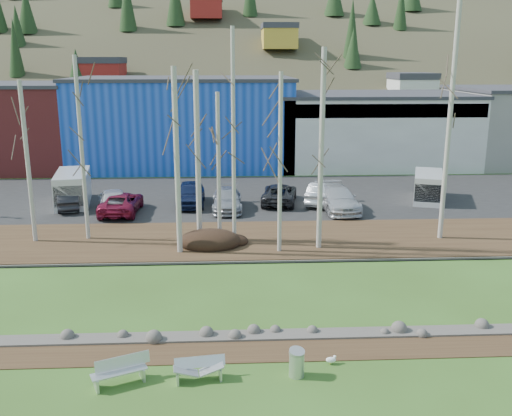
{
  "coord_description": "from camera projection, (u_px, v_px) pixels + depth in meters",
  "views": [
    {
      "loc": [
        -1.87,
        -15.92,
        9.84
      ],
      "look_at": [
        -0.46,
        12.28,
        2.5
      ],
      "focal_mm": 40.0,
      "sensor_mm": 36.0,
      "label": 1
    }
  ],
  "objects": [
    {
      "name": "far_bank_rocks",
      "position": [
        266.0,
        260.0,
        28.88
      ],
      "size": [
        80.0,
        0.8,
        0.46
      ],
      "primitive_type": null,
      "color": "#47423D",
      "rests_on": "ground"
    },
    {
      "name": "far_bank",
      "position": [
        262.0,
        240.0,
        31.96
      ],
      "size": [
        80.0,
        7.0,
        0.15
      ],
      "primitive_type": "cube",
      "color": "#382616",
      "rests_on": "ground"
    },
    {
      "name": "birch_5",
      "position": [
        219.0,
        168.0,
        30.61
      ],
      "size": [
        0.22,
        0.22,
        8.1
      ],
      "color": "beige",
      "rests_on": "far_bank"
    },
    {
      "name": "hillside",
      "position": [
        237.0,
        13.0,
        94.75
      ],
      "size": [
        160.0,
        72.0,
        35.0
      ],
      "primitive_type": null,
      "color": "#342E20",
      "rests_on": "ground"
    },
    {
      "name": "building_blue",
      "position": [
        184.0,
        122.0,
        54.32
      ],
      "size": [
        20.4,
        12.24,
        8.3
      ],
      "color": "#123EAC",
      "rests_on": "ground"
    },
    {
      "name": "birch_4",
      "position": [
        177.0,
        163.0,
        28.57
      ],
      "size": [
        0.28,
        0.28,
        9.42
      ],
      "color": "beige",
      "rests_on": "far_bank"
    },
    {
      "name": "car_0",
      "position": [
        113.0,
        200.0,
        37.57
      ],
      "size": [
        2.95,
        4.95,
        1.58
      ],
      "primitive_type": "imported",
      "rotation": [
        0.0,
        0.0,
        3.39
      ],
      "color": "silver",
      "rests_on": "parking_lot"
    },
    {
      "name": "bench_damaged",
      "position": [
        199.0,
        369.0,
        18.04
      ],
      "size": [
        1.66,
        0.73,
        0.71
      ],
      "rotation": [
        0.0,
        0.0,
        0.13
      ],
      "color": "silver",
      "rests_on": "ground"
    },
    {
      "name": "parking_lot",
      "position": [
        254.0,
        197.0,
        42.11
      ],
      "size": [
        80.0,
        14.0,
        0.14
      ],
      "primitive_type": "cube",
      "color": "black",
      "rests_on": "ground"
    },
    {
      "name": "bench_intact",
      "position": [
        120.0,
        371.0,
        17.8
      ],
      "size": [
        1.78,
        1.16,
        0.86
      ],
      "rotation": [
        0.0,
        0.0,
        0.41
      ],
      "color": "silver",
      "rests_on": "ground"
    },
    {
      "name": "van_white",
      "position": [
        428.0,
        187.0,
        40.32
      ],
      "size": [
        3.24,
        4.88,
        1.98
      ],
      "rotation": [
        0.0,
        0.0,
        -0.33
      ],
      "color": "silver",
      "rests_on": "parking_lot"
    },
    {
      "name": "car_3",
      "position": [
        227.0,
        200.0,
        37.99
      ],
      "size": [
        1.97,
        4.78,
        1.38
      ],
      "primitive_type": "imported",
      "rotation": [
        0.0,
        0.0,
        0.01
      ],
      "color": "#999AA0",
      "rests_on": "parking_lot"
    },
    {
      "name": "near_bank_rocks",
      "position": [
        281.0,
        336.0,
        20.96
      ],
      "size": [
        80.0,
        0.8,
        0.5
      ],
      "primitive_type": null,
      "color": "#47423D",
      "rests_on": "ground"
    },
    {
      "name": "building_white",
      "position": [
        370.0,
        128.0,
        55.36
      ],
      "size": [
        18.36,
        12.24,
        6.8
      ],
      "color": "#B8B9B4",
      "rests_on": "ground"
    },
    {
      "name": "car_7",
      "position": [
        337.0,
        198.0,
        37.88
      ],
      "size": [
        2.63,
        5.56,
        1.57
      ],
      "primitive_type": "imported",
      "rotation": [
        0.0,
        0.0,
        0.08
      ],
      "color": "silver",
      "rests_on": "parking_lot"
    },
    {
      "name": "ground",
      "position": [
        290.0,
        382.0,
        17.96
      ],
      "size": [
        200.0,
        200.0,
        0.0
      ],
      "primitive_type": "plane",
      "color": "#33511B",
      "rests_on": "ground"
    },
    {
      "name": "dirt_strip",
      "position": [
        283.0,
        349.0,
        19.98
      ],
      "size": [
        80.0,
        1.8,
        0.03
      ],
      "primitive_type": "cube",
      "color": "#382616",
      "rests_on": "ground"
    },
    {
      "name": "car_1",
      "position": [
        68.0,
        199.0,
        38.24
      ],
      "size": [
        2.38,
        4.11,
        1.28
      ],
      "primitive_type": "imported",
      "rotation": [
        0.0,
        0.0,
        3.42
      ],
      "color": "black",
      "rests_on": "parking_lot"
    },
    {
      "name": "seagull",
      "position": [
        331.0,
        360.0,
        19.0
      ],
      "size": [
        0.4,
        0.19,
        0.29
      ],
      "rotation": [
        0.0,
        0.0,
        0.32
      ],
      "color": "gold",
      "rests_on": "ground"
    },
    {
      "name": "birch_6",
      "position": [
        280.0,
        165.0,
        28.76
      ],
      "size": [
        0.22,
        0.22,
        9.16
      ],
      "color": "beige",
      "rests_on": "far_bank"
    },
    {
      "name": "birch_1",
      "position": [
        82.0,
        150.0,
        30.76
      ],
      "size": [
        0.22,
        0.22,
        9.97
      ],
      "color": "beige",
      "rests_on": "far_bank"
    },
    {
      "name": "birch_7",
      "position": [
        321.0,
        151.0,
        29.17
      ],
      "size": [
        0.27,
        0.27,
        10.33
      ],
      "color": "beige",
      "rests_on": "far_bank"
    },
    {
      "name": "litter_bin",
      "position": [
        297.0,
        364.0,
        18.21
      ],
      "size": [
        0.65,
        0.65,
        0.85
      ],
      "primitive_type": "cylinder",
      "rotation": [
        0.0,
        0.0,
        0.42
      ],
      "color": "silver",
      "rests_on": "ground"
    },
    {
      "name": "birch_8",
      "position": [
        449.0,
        124.0,
        30.51
      ],
      "size": [
        0.26,
        0.26,
        12.78
      ],
      "color": "beige",
      "rests_on": "far_bank"
    },
    {
      "name": "car_4",
      "position": [
        190.0,
        194.0,
        39.18
      ],
      "size": [
        1.95,
        4.73,
        1.6
      ],
      "primitive_type": "imported",
      "rotation": [
        0.0,
        0.0,
        0.01
      ],
      "color": "#172246",
      "rests_on": "parking_lot"
    },
    {
      "name": "car_2",
      "position": [
        121.0,
        203.0,
        37.14
      ],
      "size": [
        2.4,
        5.03,
        1.39
      ],
      "primitive_type": "imported",
      "rotation": [
        0.0,
        0.0,
        3.12
      ],
      "color": "maroon",
      "rests_on": "parking_lot"
    },
    {
      "name": "birch_0",
      "position": [
        28.0,
        163.0,
        30.48
      ],
      "size": [
        0.23,
        0.23,
        8.71
      ],
      "color": "beige",
      "rests_on": "far_bank"
    },
    {
      "name": "river",
      "position": [
        272.0,
        292.0,
        24.92
      ],
      "size": [
        80.0,
        8.0,
        0.9
      ],
      "primitive_type": null,
      "color": "black",
      "rests_on": "ground"
    },
    {
      "name": "car_6",
      "position": [
        279.0,
        194.0,
        39.75
      ],
      "size": [
        2.98,
        5.15,
        1.35
      ],
      "primitive_type": "imported",
      "rotation": [
        0.0,
        0.0,
        2.98
      ],
      "color": "#29282B",
      "rests_on": "parking_lot"
    },
    {
      "name": "van_grey",
      "position": [
        73.0,
        189.0,
        39.27
      ],
      "size": [
        2.94,
        5.37,
        2.22
      ],
      "rotation": [
        0.0,
        0.0,
        0.17
      ],
      "color": "silver",
      "rests_on": "parking_lot"
    },
    {
      "name": "dirt_mound",
      "position": [
        210.0,
        240.0,
        30.63
      ],
      "size": [
        3.35,
        2.36,
        0.66
      ],
      "primitive_type": "ellipsoid",
      "color": "black",
      "rests_on": "far_bank"
    },
    {
      "name": "birch_3",
      "position": [
        234.0,
        140.0,
        29.7
      ],
      "size": [
        0.21,
        0.21,
        11.34
      ],
      "color": "beige",
      "rests_on": "far_bank"
    },
    {
      "name": "car_5",
      "position": [
        322.0,
        193.0,
        39.65
      ],
      "size": [
        3.0,
        4.79,
        1.49
      ],
      "primitive_type": "imported",
      "rotation": [
        0.0,
        0.0,
        2.8
      ],
      "color": "silver",
      "rests_on": "parking_lot"
    },
    {
      "name": "birch_2",
      "position": [
        198.0,
        157.0,
        30.81
      ],
      "size": [
        0.3,
        0.3,
        9.22
      ],
      "color": "beige",
      "rests_on": "far_bank"
    }
  ]
}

